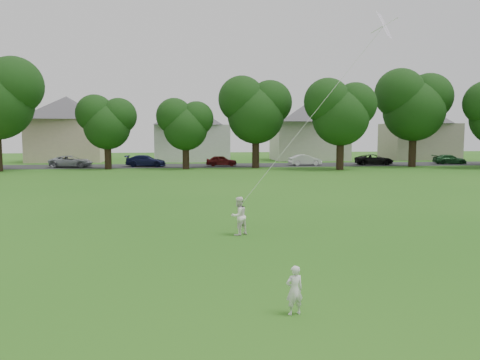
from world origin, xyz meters
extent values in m
plane|color=#235F15|center=(0.00, 0.00, 0.00)|extent=(160.00, 160.00, 0.00)
cube|color=#2D2D30|center=(0.00, 42.00, 0.01)|extent=(90.00, 7.00, 0.01)
imported|color=silver|center=(1.05, -2.04, 0.50)|extent=(0.41, 0.31, 1.00)
imported|color=white|center=(0.80, 5.37, 0.69)|extent=(0.84, 0.81, 1.37)
plane|color=white|center=(5.82, 5.01, 7.31)|extent=(0.92, 1.02, 0.88)
cylinder|color=white|center=(3.31, 5.19, 4.15)|extent=(0.01, 0.01, 8.08)
cylinder|color=black|center=(-8.75, 37.85, 1.46)|extent=(0.69, 0.69, 2.92)
cylinder|color=black|center=(-0.90, 37.05, 1.39)|extent=(0.68, 0.68, 2.79)
cylinder|color=black|center=(6.41, 37.85, 1.86)|extent=(0.76, 0.76, 3.72)
cylinder|color=black|center=(14.42, 34.41, 1.76)|extent=(0.74, 0.74, 3.52)
cylinder|color=black|center=(23.67, 37.58, 2.05)|extent=(0.79, 0.79, 4.10)
imported|color=#9DA1AB|center=(-13.11, 41.00, 0.63)|extent=(4.57, 2.31, 1.24)
imported|color=#141840|center=(-5.25, 41.00, 0.64)|extent=(4.50, 2.24, 1.26)
imported|color=#5A1212|center=(3.04, 41.00, 0.59)|extent=(3.50, 1.55, 1.17)
imported|color=silver|center=(12.59, 41.00, 0.61)|extent=(3.74, 1.53, 1.21)
imported|color=black|center=(20.79, 41.00, 0.61)|extent=(4.51, 2.42, 1.20)
imported|color=#15411C|center=(30.10, 41.00, 0.56)|extent=(3.99, 2.01, 1.11)
cube|color=beige|center=(-16.00, 52.00, 2.70)|extent=(9.12, 6.69, 5.40)
pyramid|color=#4C494E|center=(-16.00, 52.00, 8.37)|extent=(13.15, 13.15, 2.97)
cube|color=silver|center=(0.00, 52.00, 2.36)|extent=(9.54, 7.39, 4.73)
pyramid|color=#4C494E|center=(0.00, 52.00, 7.33)|extent=(13.76, 13.76, 2.60)
cube|color=beige|center=(16.00, 52.00, 2.58)|extent=(9.79, 6.69, 5.16)
pyramid|color=#4C494E|center=(16.00, 52.00, 7.99)|extent=(14.12, 14.12, 2.84)
cube|color=#A19786|center=(32.00, 52.00, 2.50)|extent=(9.48, 6.54, 5.01)
pyramid|color=#4C494E|center=(32.00, 52.00, 7.76)|extent=(13.68, 13.68, 2.75)
camera|label=1|loc=(-1.09, -10.83, 3.58)|focal=35.00mm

